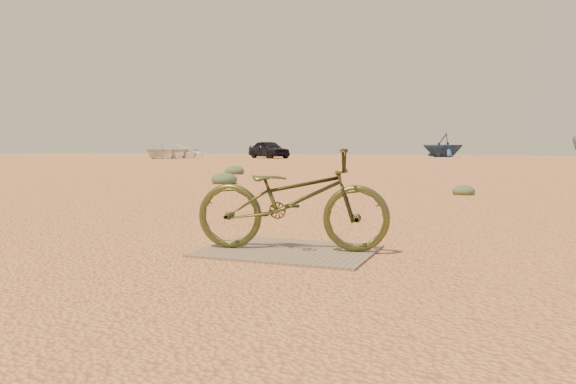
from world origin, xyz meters
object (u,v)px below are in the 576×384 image
(plywood_board, at_px, (288,251))
(boat_near_left, at_px, (169,151))
(bicycle, at_px, (292,199))
(boat_far_left, at_px, (443,145))
(car, at_px, (269,149))

(plywood_board, bearing_deg, boat_near_left, 124.39)
(bicycle, height_order, boat_far_left, boat_far_left)
(boat_near_left, height_order, boat_far_left, boat_far_left)
(plywood_board, distance_m, bicycle, 0.49)
(bicycle, relative_size, car, 0.42)
(car, relative_size, boat_far_left, 1.03)
(boat_far_left, bearing_deg, boat_near_left, -95.54)
(plywood_board, height_order, bicycle, bicycle)
(plywood_board, bearing_deg, car, 113.20)
(boat_far_left, bearing_deg, car, -90.75)
(car, bearing_deg, bicycle, -122.90)
(bicycle, bearing_deg, boat_far_left, -7.70)
(plywood_board, xyz_separation_m, boat_near_left, (-23.57, 34.43, 0.59))
(bicycle, height_order, car, car)
(bicycle, relative_size, boat_far_left, 0.43)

